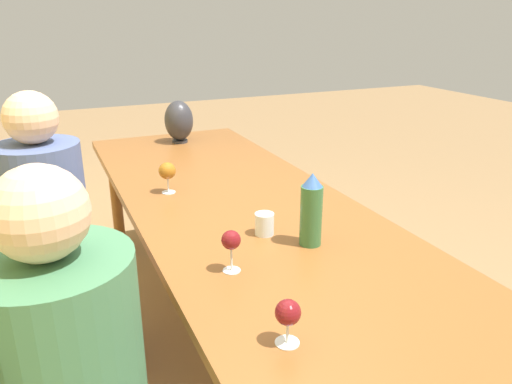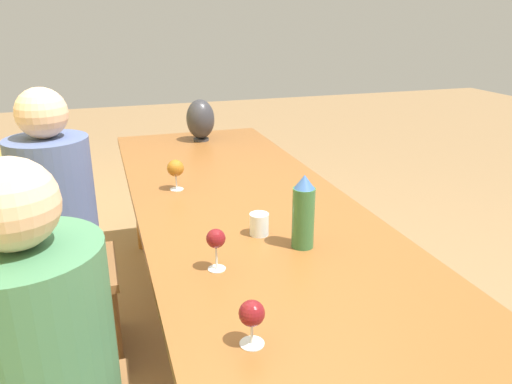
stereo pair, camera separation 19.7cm
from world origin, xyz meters
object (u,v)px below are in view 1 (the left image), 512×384
Objects in this scene: person_near at (74,384)px; chair_far at (38,277)px; water_tumbler at (264,224)px; wine_glass_3 at (231,241)px; wine_glass_2 at (288,314)px; vase at (179,121)px; water_bottle at (311,210)px; wine_glass_1 at (167,171)px; person_far at (52,233)px.

chair_far is at bearing 5.18° from person_near.
wine_glass_3 is at bearing 134.79° from water_tumbler.
wine_glass_2 is 1.31m from chair_far.
water_tumbler is 1.46m from vase.
water_tumbler is 0.30m from wine_glass_3.
vase reaches higher than wine_glass_2.
wine_glass_1 is at bearing 24.23° from water_bottle.
water_tumbler is at bearing -45.21° from wine_glass_3.
person_far is at bearing 24.10° from wine_glass_2.
wine_glass_1 is at bearing 19.89° from water_tumbler.
water_tumbler is 0.64m from wine_glass_2.
person_near reaches higher than water_tumbler.
wine_glass_3 is at bearing 102.21° from water_bottle.
water_tumbler is at bearing -122.91° from chair_far.
water_bottle reaches higher than wine_glass_2.
wine_glass_3 is at bearing 169.86° from vase.
wine_glass_3 is at bearing -145.00° from person_far.
vase is 1.68m from wine_glass_3.
person_far is (1.12, 0.50, -0.17)m from wine_glass_2.
water_tumbler is 0.32× the size of vase.
person_far is at bearing 0.22° from person_near.
wine_glass_1 is 1.17× the size of wine_glass_2.
person_near is 0.92m from person_far.
vase is 2.04m from person_near.
water_bottle is at bearing -72.04° from person_near.
vase is 0.21× the size of person_near.
wine_glass_2 reaches higher than water_tumbler.
wine_glass_1 is 1.03× the size of wine_glass_3.
water_bottle is at bearing -77.79° from wine_glass_3.
water_tumbler is 0.89m from person_far.
vase is 2.14× the size of wine_glass_2.
water_bottle is 1.01× the size of vase.
vase is at bearing -18.82° from wine_glass_1.
person_near is at bearing -179.78° from person_far.
wine_glass_2 is at bearing 144.76° from water_bottle.
water_bottle is 3.20× the size of water_tumbler.
chair_far is at bearing 39.03° from wine_glass_3.
wine_glass_1 reaches higher than water_tumbler.
person_near reaches higher than wine_glass_1.
person_far is (0.72, 0.51, -0.18)m from wine_glass_3.
person_far is (-0.00, -0.08, 0.18)m from chair_far.
wine_glass_2 is (-0.47, 0.33, -0.04)m from water_bottle.
chair_far is 0.20m from person_far.
vase is 0.21× the size of person_far.
chair_far is at bearing 90.00° from person_far.
wine_glass_3 is at bearing -68.53° from person_near.
wine_glass_3 is 1.00m from chair_far.
water_bottle reaches higher than water_tumbler.
water_bottle is 0.21× the size of person_near.
wine_glass_2 is at bearing -155.90° from person_far.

